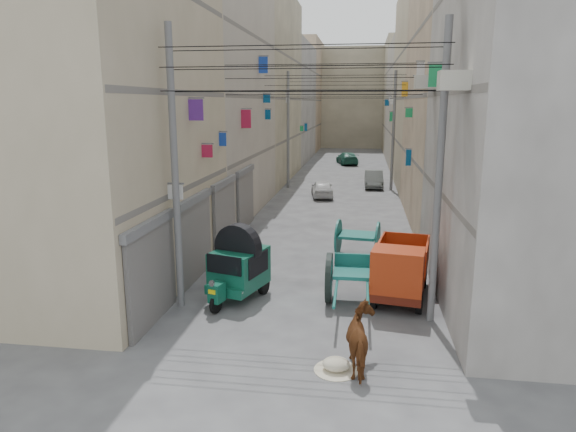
% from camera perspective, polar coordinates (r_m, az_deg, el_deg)
% --- Properties ---
extents(building_row_left, '(8.00, 62.00, 14.00)m').
position_cam_1_polar(building_row_left, '(42.93, -4.75, 13.17)').
color(building_row_left, tan).
rests_on(building_row_left, ground).
extents(building_row_right, '(8.00, 62.00, 14.00)m').
position_cam_1_polar(building_row_right, '(42.32, 17.42, 12.67)').
color(building_row_right, '#A9A49F').
rests_on(building_row_right, ground).
extents(end_cap_building, '(22.00, 10.00, 13.00)m').
position_cam_1_polar(end_cap_building, '(73.73, 7.24, 12.83)').
color(end_cap_building, '#B6AA8F').
rests_on(end_cap_building, ground).
extents(shutters_left, '(0.18, 14.40, 2.88)m').
position_cam_1_polar(shutters_left, '(19.42, -8.47, -0.78)').
color(shutters_left, '#47474C').
rests_on(shutters_left, ground).
extents(signboards, '(8.22, 40.52, 5.67)m').
position_cam_1_polar(signboards, '(29.51, 5.17, 7.62)').
color(signboards, silver).
rests_on(signboards, ground).
extents(ac_units, '(0.70, 6.55, 3.35)m').
position_cam_1_polar(ac_units, '(15.58, 16.57, 17.63)').
color(ac_units, '#B4B1A2').
rests_on(ac_units, ground).
extents(utility_poles, '(7.40, 22.20, 8.00)m').
position_cam_1_polar(utility_poles, '(24.83, 4.61, 8.04)').
color(utility_poles, slate).
rests_on(utility_poles, ground).
extents(overhead_cables, '(7.40, 22.52, 1.12)m').
position_cam_1_polar(overhead_cables, '(22.18, 4.27, 14.68)').
color(overhead_cables, black).
rests_on(overhead_cables, ground).
extents(auto_rickshaw, '(1.91, 2.63, 1.78)m').
position_cam_1_polar(auto_rickshaw, '(15.79, -5.54, -5.47)').
color(auto_rickshaw, black).
rests_on(auto_rickshaw, ground).
extents(tonga_cart, '(1.64, 3.35, 1.51)m').
position_cam_1_polar(tonga_cart, '(15.55, 7.17, -6.82)').
color(tonga_cart, black).
rests_on(tonga_cart, ground).
extents(mini_truck, '(1.99, 3.50, 1.86)m').
position_cam_1_polar(mini_truck, '(15.81, 12.30, -6.29)').
color(mini_truck, black).
rests_on(mini_truck, ground).
extents(second_cart, '(1.79, 1.63, 1.43)m').
position_cam_1_polar(second_cart, '(20.21, 7.76, -2.37)').
color(second_cart, '#155D55').
rests_on(second_cart, ground).
extents(feed_sack, '(0.63, 0.50, 0.31)m').
position_cam_1_polar(feed_sack, '(12.04, 5.37, -16.07)').
color(feed_sack, beige).
rests_on(feed_sack, ground).
extents(horse, '(1.00, 1.76, 1.41)m').
position_cam_1_polar(horse, '(11.90, 8.39, -13.55)').
color(horse, '#5C3016').
rests_on(horse, ground).
extents(distant_car_white, '(1.77, 3.38, 1.10)m').
position_cam_1_polar(distant_car_white, '(32.85, 3.81, 3.06)').
color(distant_car_white, silver).
rests_on(distant_car_white, ground).
extents(distant_car_grey, '(1.32, 3.60, 1.18)m').
position_cam_1_polar(distant_car_grey, '(37.11, 9.50, 4.07)').
color(distant_car_grey, '#4C514F').
rests_on(distant_car_grey, ground).
extents(distant_car_green, '(2.52, 4.32, 1.18)m').
position_cam_1_polar(distant_car_green, '(50.98, 6.59, 6.40)').
color(distant_car_green, '#1F5B48').
rests_on(distant_car_green, ground).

